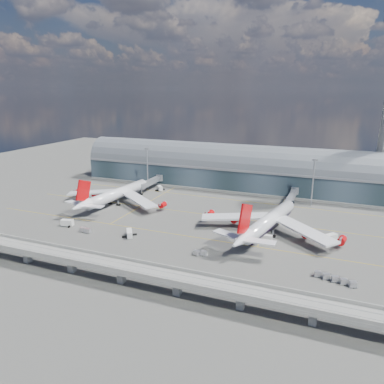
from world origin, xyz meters
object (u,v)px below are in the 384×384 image
at_px(cargo_train_2, 200,253).
at_px(service_truck_4, 284,213).
at_px(floodlight_mast_right, 313,181).
at_px(service_truck_1, 67,223).
at_px(airliner_left, 115,194).
at_px(service_truck_5, 160,188).
at_px(floodlight_mast_left, 147,167).
at_px(service_truck_3, 330,238).
at_px(service_truck_2, 263,237).
at_px(cargo_train_0, 86,230).
at_px(airliner_right, 268,222).
at_px(service_truck_0, 129,233).
at_px(cargo_train_1, 335,279).

bearing_deg(cargo_train_2, service_truck_4, -6.88).
xyz_separation_m(floodlight_mast_right, service_truck_1, (-101.47, -74.66, -12.04)).
relative_size(airliner_left, cargo_train_2, 11.51).
bearing_deg(service_truck_1, service_truck_5, -21.42).
relative_size(floodlight_mast_left, service_truck_3, 3.83).
bearing_deg(service_truck_5, service_truck_3, -64.89).
relative_size(airliner_left, service_truck_2, 8.72).
relative_size(service_truck_4, cargo_train_0, 0.85).
bearing_deg(airliner_right, service_truck_0, -144.56).
bearing_deg(floodlight_mast_left, airliner_right, -29.90).
xyz_separation_m(service_truck_2, cargo_train_1, (28.92, -25.68, -0.39)).
bearing_deg(cargo_train_1, floodlight_mast_right, -5.79).
xyz_separation_m(floodlight_mast_right, service_truck_5, (-90.09, -2.77, -12.15)).
xyz_separation_m(service_truck_0, service_truck_5, (-21.72, 71.99, 0.03)).
xyz_separation_m(service_truck_3, service_truck_5, (-101.69, 45.76, -0.17)).
bearing_deg(service_truck_0, floodlight_mast_right, 13.48).
distance_m(floodlight_mast_right, airliner_right, 52.08).
height_order(service_truck_4, service_truck_5, service_truck_5).
relative_size(service_truck_5, cargo_train_0, 1.03).
distance_m(cargo_train_0, cargo_train_2, 55.45).
height_order(floodlight_mast_right, cargo_train_0, floodlight_mast_right).
xyz_separation_m(airliner_left, service_truck_5, (9.75, 34.49, -4.13)).
bearing_deg(service_truck_2, floodlight_mast_right, -19.42).
height_order(airliner_right, service_truck_1, airliner_right).
height_order(service_truck_0, service_truck_1, service_truck_1).
height_order(floodlight_mast_left, airliner_left, floodlight_mast_left).
distance_m(service_truck_3, cargo_train_1, 34.80).
distance_m(floodlight_mast_right, airliner_left, 106.87).
bearing_deg(service_truck_5, service_truck_2, -76.42).
bearing_deg(service_truck_1, cargo_train_1, -106.61).
distance_m(service_truck_0, service_truck_3, 84.16).
distance_m(service_truck_1, service_truck_3, 116.05).
xyz_separation_m(cargo_train_0, cargo_train_1, (103.70, -5.26, -0.03)).
distance_m(service_truck_2, service_truck_5, 93.63).
height_order(airliner_left, service_truck_1, airliner_left).
distance_m(service_truck_2, cargo_train_0, 77.52).
distance_m(service_truck_1, service_truck_4, 104.45).
xyz_separation_m(service_truck_2, service_truck_3, (25.71, 8.96, 0.28)).
xyz_separation_m(service_truck_0, cargo_train_1, (83.17, -8.41, -0.47)).
bearing_deg(service_truck_5, service_truck_0, -113.87).
bearing_deg(airliner_left, service_truck_1, -87.30).
bearing_deg(cargo_train_1, service_truck_5, 36.65).
distance_m(cargo_train_1, cargo_train_2, 48.38).
bearing_deg(cargo_train_2, service_truck_3, -40.13).
xyz_separation_m(service_truck_2, service_truck_4, (3.09, 35.07, -0.03)).
bearing_deg(floodlight_mast_right, floodlight_mast_left, 180.00).
height_order(service_truck_5, cargo_train_1, service_truck_5).
xyz_separation_m(service_truck_1, service_truck_5, (11.38, 71.90, -0.12)).
xyz_separation_m(service_truck_3, cargo_train_2, (-45.13, -32.46, -0.70)).
bearing_deg(floodlight_mast_right, service_truck_3, -76.56).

